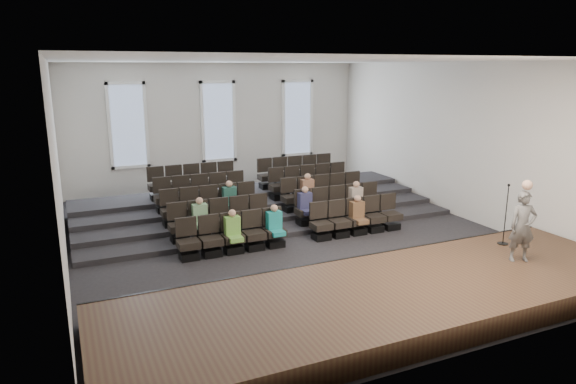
% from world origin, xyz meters
% --- Properties ---
extents(ground, '(14.00, 14.00, 0.00)m').
position_xyz_m(ground, '(0.00, 0.00, 0.00)').
color(ground, black).
rests_on(ground, ground).
extents(ceiling, '(12.00, 14.00, 0.02)m').
position_xyz_m(ceiling, '(0.00, 0.00, 5.01)').
color(ceiling, white).
rests_on(ceiling, ground).
extents(wall_back, '(12.00, 0.04, 5.00)m').
position_xyz_m(wall_back, '(0.00, 7.02, 2.50)').
color(wall_back, silver).
rests_on(wall_back, ground).
extents(wall_front, '(12.00, 0.04, 5.00)m').
position_xyz_m(wall_front, '(0.00, -7.02, 2.50)').
color(wall_front, silver).
rests_on(wall_front, ground).
extents(wall_left, '(0.04, 14.00, 5.00)m').
position_xyz_m(wall_left, '(-6.02, 0.00, 2.50)').
color(wall_left, silver).
rests_on(wall_left, ground).
extents(wall_right, '(0.04, 14.00, 5.00)m').
position_xyz_m(wall_right, '(6.02, 0.00, 2.50)').
color(wall_right, silver).
rests_on(wall_right, ground).
extents(stage, '(11.80, 3.60, 0.50)m').
position_xyz_m(stage, '(0.00, -5.10, 0.25)').
color(stage, '#3F2D1B').
rests_on(stage, ground).
extents(stage_lip, '(11.80, 0.06, 0.52)m').
position_xyz_m(stage_lip, '(0.00, -3.33, 0.25)').
color(stage_lip, black).
rests_on(stage_lip, ground).
extents(risers, '(11.80, 4.80, 0.60)m').
position_xyz_m(risers, '(0.00, 3.17, 0.20)').
color(risers, black).
rests_on(risers, ground).
extents(seating_rows, '(6.80, 4.70, 1.67)m').
position_xyz_m(seating_rows, '(-0.00, 1.54, 0.68)').
color(seating_rows, black).
rests_on(seating_rows, ground).
extents(windows, '(8.44, 0.10, 3.24)m').
position_xyz_m(windows, '(0.00, 6.95, 2.70)').
color(windows, white).
rests_on(windows, wall_back).
extents(audience, '(5.45, 2.64, 1.10)m').
position_xyz_m(audience, '(0.00, 0.32, 0.81)').
color(audience, '#70AF46').
rests_on(audience, seating_rows).
extents(speaker, '(0.70, 0.60, 1.64)m').
position_xyz_m(speaker, '(3.50, -5.07, 1.32)').
color(speaker, '#555350').
rests_on(speaker, stage).
extents(mic_stand, '(0.26, 0.26, 1.56)m').
position_xyz_m(mic_stand, '(4.05, -4.07, 0.96)').
color(mic_stand, black).
rests_on(mic_stand, stage).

